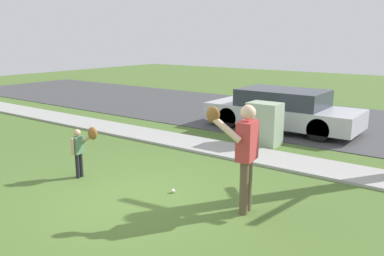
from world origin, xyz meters
name	(u,v)px	position (x,y,z in m)	size (l,w,h in m)	color
ground_plane	(235,154)	(0.00, 3.50, 0.00)	(48.00, 48.00, 0.00)	#4C6B2D
sidewalk_strip	(237,152)	(0.00, 3.60, 0.03)	(36.00, 1.20, 0.06)	#A3A39E
road_surface	(310,120)	(0.00, 8.60, 0.01)	(36.00, 6.80, 0.02)	#424244
person_adult	(244,148)	(1.79, 0.69, 1.09)	(0.70, 0.73, 1.78)	brown
person_child	(82,145)	(-1.64, 0.23, 0.68)	(0.45, 0.45, 1.05)	black
baseball	(173,191)	(0.36, 0.65, 0.04)	(0.07, 0.07, 0.07)	white
utility_cabinet	(264,124)	(0.16, 4.72, 0.56)	(0.84, 0.60, 1.12)	#9EB293
parked_sedan_silver	(282,110)	(-0.18, 6.64, 0.62)	(4.60, 1.80, 1.23)	silver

